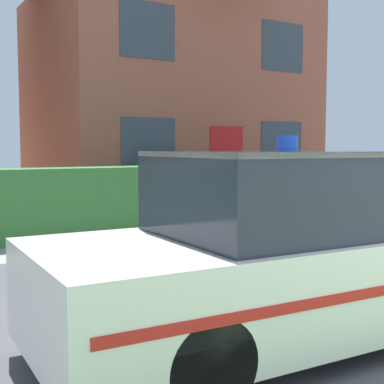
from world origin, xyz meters
TOP-DOWN VIEW (x-y plane):
  - road_strip at (0.00, 3.58)m, footprint 28.00×5.30m
  - garden_hedge at (-0.44, 7.77)m, footprint 10.11×0.71m
  - police_car at (-0.50, 2.10)m, footprint 4.48×1.73m
  - house_right at (4.12, 12.97)m, footprint 7.68×5.85m

SIDE VIEW (x-z plane):
  - road_strip at x=0.00m, z-range 0.00..0.01m
  - garden_hedge at x=-0.44m, z-range 0.00..1.22m
  - police_car at x=-0.50m, z-range -0.12..1.53m
  - house_right at x=4.12m, z-range 0.08..8.28m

